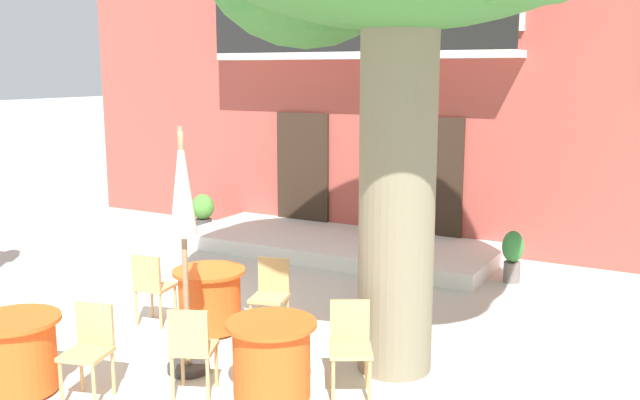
{
  "coord_description": "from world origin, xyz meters",
  "views": [
    {
      "loc": [
        5.64,
        -6.52,
        3.09
      ],
      "look_at": [
        0.93,
        1.96,
        1.3
      ],
      "focal_mm": 39.58,
      "sensor_mm": 36.0,
      "label": 1
    }
  ],
  "objects": [
    {
      "name": "cafe_table_middle",
      "position": [
        2.18,
        -1.24,
        0.39
      ],
      "size": [
        0.86,
        0.86,
        0.76
      ],
      "color": "#EA561E",
      "rests_on": "ground"
    },
    {
      "name": "cafe_table_front",
      "position": [
        -0.02,
        -2.35,
        0.39
      ],
      "size": [
        0.86,
        0.86,
        0.76
      ],
      "color": "#EA561E",
      "rests_on": "ground"
    },
    {
      "name": "entrance_step_platform",
      "position": [
        0.18,
        3.93,
        0.12
      ],
      "size": [
        5.42,
        2.15,
        0.25
      ],
      "primitive_type": "cube",
      "color": "silver",
      "rests_on": "ground"
    },
    {
      "name": "cafe_table_near_tree",
      "position": [
        0.57,
        -0.11,
        0.39
      ],
      "size": [
        0.86,
        0.86,
        0.76
      ],
      "color": "#EA561E",
      "rests_on": "ground"
    },
    {
      "name": "ground_planter_left",
      "position": [
        -2.88,
        4.12,
        0.4
      ],
      "size": [
        0.43,
        0.43,
        0.73
      ],
      "color": "#47423D",
      "rests_on": "ground"
    },
    {
      "name": "building_facade",
      "position": [
        0.18,
        6.99,
        3.75
      ],
      "size": [
        13.0,
        5.09,
        7.5
      ],
      "color": "#B24C42",
      "rests_on": "ground"
    },
    {
      "name": "cafe_chair_front_0",
      "position": [
        0.68,
        -2.07,
        0.53
      ],
      "size": [
        0.49,
        0.49,
        0.91
      ],
      "color": "tan",
      "rests_on": "ground"
    },
    {
      "name": "cafe_chair_middle_0",
      "position": [
        2.79,
        -0.8,
        0.53
      ],
      "size": [
        0.55,
        0.55,
        0.91
      ],
      "color": "tan",
      "rests_on": "ground"
    },
    {
      "name": "cafe_umbrella",
      "position": [
        1.09,
        -1.15,
        1.67
      ],
      "size": [
        0.44,
        0.44,
        2.55
      ],
      "color": "#997A56",
      "rests_on": "ground"
    },
    {
      "name": "ground_plane",
      "position": [
        0.0,
        0.0,
        0.0
      ],
      "size": [
        120.0,
        120.0,
        0.0
      ],
      "primitive_type": "plane",
      "color": "beige"
    },
    {
      "name": "cafe_chair_near_tree_1",
      "position": [
        -0.16,
        -0.31,
        0.53
      ],
      "size": [
        0.46,
        0.46,
        0.91
      ],
      "color": "tan",
      "rests_on": "ground"
    },
    {
      "name": "cafe_chair_near_tree_0",
      "position": [
        1.28,
        0.15,
        0.53
      ],
      "size": [
        0.49,
        0.49,
        0.91
      ],
      "color": "tan",
      "rests_on": "ground"
    },
    {
      "name": "cafe_chair_middle_1",
      "position": [
        1.52,
        -1.61,
        0.53
      ],
      "size": [
        0.53,
        0.53,
        0.91
      ],
      "color": "tan",
      "rests_on": "ground"
    },
    {
      "name": "ground_planter_right",
      "position": [
        3.24,
        3.63,
        0.43
      ],
      "size": [
        0.32,
        0.32,
        0.78
      ],
      "color": "slate",
      "rests_on": "ground"
    }
  ]
}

